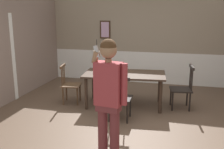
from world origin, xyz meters
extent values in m
plane|color=brown|center=(0.00, 0.00, 0.00)|extent=(6.64, 6.64, 0.00)
cube|color=gray|center=(0.00, 3.02, 1.88)|extent=(5.67, 0.12, 1.88)
cube|color=white|center=(0.00, 3.03, 0.47)|extent=(5.67, 0.14, 0.94)
cube|color=white|center=(0.00, 3.00, 0.94)|extent=(5.67, 0.05, 0.06)
cube|color=#382314|center=(-1.14, 2.94, 1.59)|extent=(0.32, 0.03, 0.54)
cube|color=#CA9FC5|center=(-1.14, 2.93, 1.59)|extent=(0.24, 0.01, 0.46)
cube|color=white|center=(-2.80, 0.60, 1.05)|extent=(0.06, 0.12, 2.10)
cube|color=#38281E|center=(-0.08, 0.82, 0.74)|extent=(1.91, 1.13, 0.04)
cylinder|color=#38281E|center=(-0.84, 0.36, 0.36)|extent=(0.07, 0.07, 0.72)
cylinder|color=#38281E|center=(0.76, 0.53, 0.36)|extent=(0.07, 0.07, 0.72)
cylinder|color=#38281E|center=(-0.92, 1.11, 0.36)|extent=(0.07, 0.07, 0.72)
cylinder|color=#38281E|center=(0.69, 1.28, 0.36)|extent=(0.07, 0.07, 0.72)
cube|color=#513823|center=(-1.33, 0.69, 0.43)|extent=(0.49, 0.49, 0.03)
cube|color=#513823|center=(-1.52, 0.65, 0.89)|extent=(0.12, 0.42, 0.06)
cylinder|color=#513823|center=(-1.54, 0.78, 0.68)|extent=(0.02, 0.02, 0.47)
cylinder|color=#513823|center=(-1.52, 0.65, 0.68)|extent=(0.02, 0.02, 0.47)
cylinder|color=#513823|center=(-1.49, 0.53, 0.68)|extent=(0.02, 0.02, 0.47)
cylinder|color=#513823|center=(-1.20, 0.88, 0.21)|extent=(0.04, 0.04, 0.42)
cylinder|color=#513823|center=(-1.13, 0.55, 0.21)|extent=(0.04, 0.04, 0.42)
cylinder|color=#513823|center=(-1.53, 0.82, 0.21)|extent=(0.04, 0.04, 0.42)
cylinder|color=#513823|center=(-1.47, 0.49, 0.21)|extent=(0.04, 0.04, 0.42)
cube|color=black|center=(1.17, 0.95, 0.44)|extent=(0.52, 0.52, 0.03)
cube|color=black|center=(1.38, 0.98, 0.95)|extent=(0.10, 0.46, 0.06)
cylinder|color=black|center=(1.40, 0.84, 0.72)|extent=(0.02, 0.02, 0.53)
cylinder|color=black|center=(1.38, 0.98, 0.72)|extent=(0.02, 0.02, 0.53)
cylinder|color=black|center=(1.36, 1.12, 0.72)|extent=(0.02, 0.02, 0.53)
cylinder|color=black|center=(1.02, 0.74, 0.21)|extent=(0.04, 0.04, 0.42)
cylinder|color=black|center=(0.96, 1.11, 0.21)|extent=(0.04, 0.04, 0.42)
cylinder|color=black|center=(1.38, 0.79, 0.21)|extent=(0.04, 0.04, 0.42)
cylinder|color=black|center=(1.33, 1.16, 0.21)|extent=(0.04, 0.04, 0.42)
cube|color=black|center=(0.01, 0.00, 0.45)|extent=(0.46, 0.46, 0.03)
cube|color=black|center=(0.01, -0.21, 0.90)|extent=(0.45, 0.05, 0.06)
cylinder|color=black|center=(-0.12, -0.21, 0.69)|extent=(0.02, 0.02, 0.47)
cylinder|color=black|center=(0.01, -0.21, 0.69)|extent=(0.02, 0.02, 0.47)
cylinder|color=black|center=(0.15, -0.20, 0.69)|extent=(0.02, 0.02, 0.47)
cylinder|color=black|center=(-0.18, 0.17, 0.22)|extent=(0.04, 0.04, 0.43)
cylinder|color=black|center=(0.18, 0.18, 0.22)|extent=(0.04, 0.04, 0.43)
cylinder|color=black|center=(-0.17, -0.19, 0.22)|extent=(0.04, 0.04, 0.43)
cylinder|color=black|center=(0.19, -0.18, 0.22)|extent=(0.04, 0.04, 0.43)
cylinder|color=brown|center=(0.27, -1.54, 0.43)|extent=(0.14, 0.14, 0.86)
cylinder|color=brown|center=(0.09, -1.52, 0.43)|extent=(0.14, 0.14, 0.86)
cube|color=brown|center=(0.18, -1.53, 0.83)|extent=(0.35, 0.23, 0.12)
cube|color=#993338|center=(0.18, -1.53, 1.16)|extent=(0.39, 0.25, 0.61)
cylinder|color=#993338|center=(0.41, -1.56, 1.18)|extent=(0.09, 0.09, 0.58)
cylinder|color=#936B4C|center=(0.00, -1.52, 1.53)|extent=(0.16, 0.15, 0.19)
cylinder|color=#936B4C|center=(0.18, -1.53, 1.49)|extent=(0.09, 0.09, 0.05)
sphere|color=#936B4C|center=(0.18, -1.53, 1.63)|extent=(0.23, 0.23, 0.23)
sphere|color=#472D19|center=(0.18, -1.53, 1.67)|extent=(0.22, 0.22, 0.22)
cube|color=#B7B7BC|center=(0.02, -1.54, 1.61)|extent=(0.10, 0.05, 0.17)
cylinder|color=black|center=(0.02, -1.54, 1.73)|extent=(0.01, 0.01, 0.08)
camera|label=1|loc=(1.11, -4.94, 2.14)|focal=42.70mm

